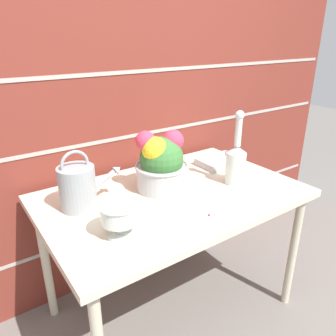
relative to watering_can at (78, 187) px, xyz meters
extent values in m
plane|color=slate|center=(0.43, -0.12, -0.84)|extent=(12.00, 12.00, 0.00)
cube|color=maroon|center=(0.43, 0.36, 0.26)|extent=(3.60, 0.08, 2.20)
cube|color=#A8A399|center=(0.43, 0.32, -0.50)|extent=(3.53, 0.00, 0.02)
cube|color=#A8A399|center=(0.43, 0.32, 0.08)|extent=(3.53, 0.00, 0.02)
cube|color=#A8A399|center=(0.43, 0.32, 0.44)|extent=(3.53, 0.00, 0.02)
cube|color=beige|center=(0.43, -0.12, -0.12)|extent=(1.27, 0.81, 0.04)
cylinder|color=beige|center=(1.00, -0.47, -0.49)|extent=(0.04, 0.04, 0.70)
cylinder|color=beige|center=(-0.15, 0.22, -0.49)|extent=(0.04, 0.04, 0.70)
cylinder|color=beige|center=(1.00, 0.22, -0.49)|extent=(0.04, 0.04, 0.70)
cylinder|color=#93999E|center=(0.00, 0.00, -0.01)|extent=(0.16, 0.16, 0.20)
cylinder|color=#93999E|center=(0.13, 0.00, 0.00)|extent=(0.14, 0.02, 0.09)
cone|color=#93999E|center=(0.20, 0.00, 0.04)|extent=(0.05, 0.05, 0.06)
torus|color=#93999E|center=(0.00, 0.00, 0.11)|extent=(0.13, 0.01, 0.13)
cylinder|color=silver|center=(0.05, -0.30, -0.10)|extent=(0.11, 0.11, 0.01)
cylinder|color=silver|center=(0.05, -0.30, -0.07)|extent=(0.04, 0.04, 0.05)
sphere|color=silver|center=(0.05, -0.30, -0.07)|extent=(0.05, 0.05, 0.05)
cylinder|color=silver|center=(0.05, -0.30, -0.01)|extent=(0.15, 0.15, 0.07)
torus|color=silver|center=(0.05, -0.30, 0.03)|extent=(0.16, 0.16, 0.01)
cylinder|color=#ADADB2|center=(0.42, -0.05, -0.04)|extent=(0.26, 0.26, 0.12)
torus|color=#ADADB2|center=(0.42, -0.05, 0.02)|extent=(0.27, 0.27, 0.01)
sphere|color=#387033|center=(0.42, -0.05, 0.06)|extent=(0.22, 0.22, 0.22)
sphere|color=yellow|center=(0.37, -0.06, 0.11)|extent=(0.13, 0.13, 0.13)
sphere|color=#E03856|center=(0.34, -0.01, 0.15)|extent=(0.10, 0.10, 0.10)
sphere|color=#E03856|center=(0.48, -0.05, 0.14)|extent=(0.11, 0.11, 0.11)
cylinder|color=silver|center=(0.77, -0.21, -0.02)|extent=(0.10, 0.10, 0.17)
cone|color=silver|center=(0.77, -0.21, 0.08)|extent=(0.10, 0.10, 0.04)
cylinder|color=silver|center=(0.77, -0.21, 0.17)|extent=(0.03, 0.03, 0.14)
sphere|color=silver|center=(0.77, -0.21, 0.26)|extent=(0.05, 0.05, 0.05)
cube|color=#B7B7BC|center=(0.89, 0.03, -0.10)|extent=(0.26, 0.17, 0.01)
cube|color=#B7B7BC|center=(0.89, -0.06, -0.08)|extent=(0.26, 0.01, 0.04)
cube|color=#B7B7BC|center=(0.89, 0.11, -0.08)|extent=(0.26, 0.01, 0.04)
cube|color=#B7B7BC|center=(0.76, 0.03, -0.08)|extent=(0.01, 0.17, 0.04)
cube|color=#B7B7BC|center=(1.02, 0.03, -0.08)|extent=(0.01, 0.17, 0.04)
sphere|color=#E03856|center=(0.43, -0.39, -0.10)|extent=(0.01, 0.01, 0.01)
camera|label=1|loc=(-0.43, -1.30, 0.63)|focal=35.00mm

